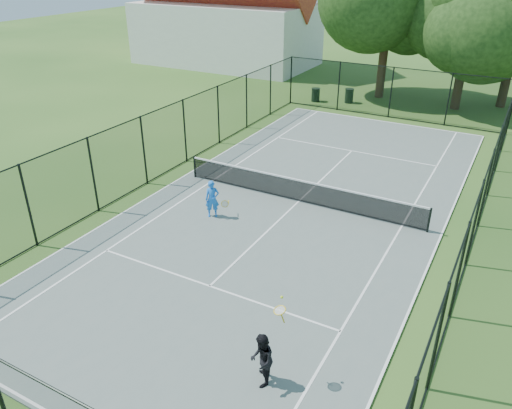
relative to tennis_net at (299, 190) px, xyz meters
The scene contains 11 objects.
ground 0.58m from the tennis_net, ahead, with size 120.00×120.00×0.00m, color #2B521C.
tennis_court 0.55m from the tennis_net, ahead, with size 11.00×24.00×0.06m, color slate.
tennis_net is the anchor object (origin of this frame).
fence 0.92m from the tennis_net, ahead, with size 13.10×26.10×3.00m.
tree_near_left 18.12m from the tennis_net, 96.07° to the left, with size 6.93×6.93×9.04m.
tree_near_mid 17.83m from the tennis_net, 79.27° to the left, with size 6.76×6.76×8.84m.
building 28.14m from the tennis_net, 127.69° to the left, with size 15.30×8.15×11.87m.
trash_bin_left 15.13m from the tennis_net, 110.21° to the left, with size 0.58×0.58×0.87m.
trash_bin_right 15.28m from the tennis_net, 101.98° to the left, with size 0.58×0.58×0.92m.
player_blue 3.53m from the tennis_net, 131.30° to the right, with size 0.90×0.58×1.42m.
player_black 9.44m from the tennis_net, 70.81° to the right, with size 0.77×0.96×2.21m.
Camera 1 is at (7.04, -16.35, 8.99)m, focal length 35.00 mm.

